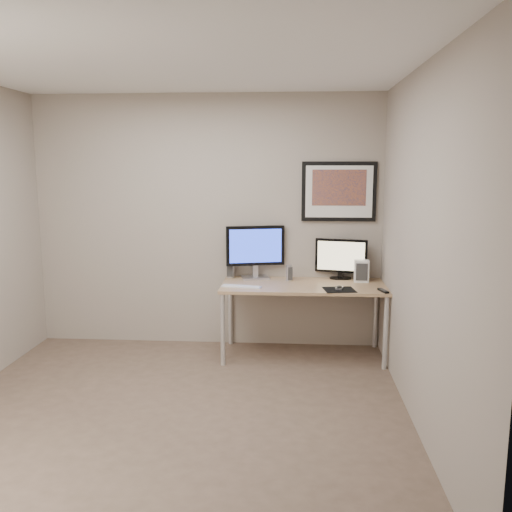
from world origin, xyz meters
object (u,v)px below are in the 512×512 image
object	(u,v)px
fan_unit	(361,271)
monitor_large	(255,250)
framed_art	(339,191)
desk	(303,291)
speaker_left	(231,268)
keyboard	(241,286)
speaker_right	(289,273)
monitor_tv	(341,258)

from	to	relation	value
fan_unit	monitor_large	bearing A→B (deg)	178.31
framed_art	desk	bearing A→B (deg)	-136.54
monitor_large	speaker_left	size ratio (longest dim) A/B	2.93
desk	fan_unit	bearing A→B (deg)	15.56
monitor_large	keyboard	xyz separation A→B (m)	(-0.11, -0.41, -0.30)
speaker_right	framed_art	bearing A→B (deg)	-1.37
monitor_tv	fan_unit	bearing A→B (deg)	-18.46
monitor_large	framed_art	bearing A→B (deg)	-7.27
speaker_left	fan_unit	world-z (taller)	fan_unit
monitor_tv	speaker_left	distance (m)	1.14
monitor_large	monitor_tv	xyz separation A→B (m)	(0.88, 0.04, -0.08)
monitor_large	monitor_tv	size ratio (longest dim) A/B	1.13
framed_art	speaker_left	xyz separation A→B (m)	(-1.10, -0.06, -0.79)
desk	speaker_left	world-z (taller)	speaker_left
speaker_right	fan_unit	bearing A→B (deg)	-20.48
framed_art	monitor_tv	size ratio (longest dim) A/B	1.44
desk	framed_art	xyz separation A→B (m)	(0.35, 0.33, 0.96)
monitor_tv	speaker_right	xyz separation A→B (m)	(-0.53, -0.12, -0.14)
fan_unit	framed_art	bearing A→B (deg)	146.15
desk	framed_art	world-z (taller)	framed_art
monitor_large	keyboard	world-z (taller)	monitor_large
desk	speaker_right	size ratio (longest dim) A/B	10.08
speaker_left	speaker_right	xyz separation A→B (m)	(0.61, -0.11, -0.02)
monitor_large	speaker_right	distance (m)	0.42
speaker_left	speaker_right	world-z (taller)	speaker_left
monitor_tv	speaker_left	bearing A→B (deg)	-167.40
monitor_tv	keyboard	world-z (taller)	monitor_tv
speaker_left	framed_art	bearing A→B (deg)	8.10
speaker_left	keyboard	xyz separation A→B (m)	(0.15, -0.44, -0.09)
monitor_tv	keyboard	size ratio (longest dim) A/B	1.34
monitor_tv	keyboard	distance (m)	1.10
speaker_left	speaker_right	distance (m)	0.62
framed_art	monitor_large	world-z (taller)	framed_art
framed_art	monitor_tv	distance (m)	0.67
framed_art	keyboard	distance (m)	1.39
speaker_left	fan_unit	xyz separation A→B (m)	(1.33, -0.11, 0.01)
desk	fan_unit	distance (m)	0.63
monitor_large	monitor_tv	bearing A→B (deg)	-11.03
framed_art	speaker_left	bearing A→B (deg)	-176.89
framed_art	speaker_left	distance (m)	1.36
framed_art	monitor_large	bearing A→B (deg)	-173.93
speaker_left	speaker_right	bearing A→B (deg)	-5.36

